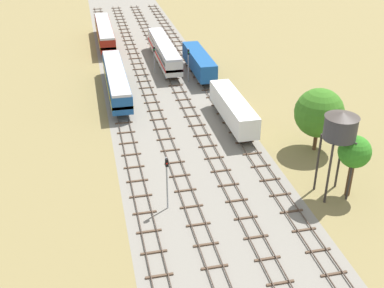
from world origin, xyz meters
TOP-DOWN VIEW (x-y plane):
  - ground_plane at (0.00, 56.00)m, footprint 480.00×480.00m
  - ballast_bed at (0.00, 56.00)m, footprint 18.36×176.00m
  - track_far_left at (-7.18, 57.00)m, footprint 2.40×126.00m
  - track_left at (-2.39, 57.00)m, footprint 2.40×126.00m
  - track_centre_left at (2.39, 57.00)m, footprint 2.40×126.00m
  - track_centre at (7.18, 57.00)m, footprint 2.40×126.00m
  - freight_boxcar_centre_nearest at (7.19, 45.82)m, footprint 2.87×14.00m
  - diesel_railcar_far_left_near at (-7.18, 59.58)m, footprint 2.96×20.50m
  - freight_boxcar_centre_mid at (7.19, 65.44)m, footprint 2.87×14.00m
  - diesel_railcar_centre_left_midfar at (2.39, 72.29)m, footprint 2.96×20.50m
  - diesel_railcar_far_left_far at (-7.18, 86.78)m, footprint 2.96×20.50m
  - water_tower at (12.39, 27.57)m, footprint 3.43×3.43m
  - signal_post_nearest at (4.79, 62.85)m, footprint 0.28×0.47m
  - signal_post_near at (0.00, 68.13)m, footprint 0.28×0.47m
  - signal_post_mid at (-4.79, 28.83)m, footprint 0.28×0.47m
  - lineside_tree_0 at (14.10, 27.07)m, footprint 3.34×3.34m
  - lineside_tree_2 at (15.03, 36.95)m, footprint 5.91×5.91m

SIDE VIEW (x-z plane):
  - ground_plane at x=0.00m, z-range 0.00..0.00m
  - ballast_bed at x=0.00m, z-range 0.00..0.01m
  - track_far_left at x=-7.18m, z-range -0.01..0.28m
  - track_left at x=-2.39m, z-range -0.01..0.28m
  - track_centre_left at x=2.39m, z-range -0.01..0.28m
  - track_centre at x=7.18m, z-range -0.01..0.28m
  - freight_boxcar_centre_nearest at x=7.19m, z-range 0.65..4.25m
  - freight_boxcar_centre_mid at x=7.19m, z-range 0.65..4.25m
  - diesel_railcar_far_left_near at x=-7.18m, z-range 0.70..4.50m
  - diesel_railcar_centre_left_midfar at x=2.39m, z-range 0.70..4.50m
  - diesel_railcar_far_left_far at x=-7.18m, z-range 0.70..4.50m
  - signal_post_near at x=0.00m, z-range 0.68..5.43m
  - signal_post_nearest at x=4.79m, z-range 0.74..6.33m
  - signal_post_mid at x=-4.79m, z-range 0.77..6.69m
  - lineside_tree_2 at x=15.03m, z-range 0.99..8.91m
  - lineside_tree_0 at x=14.10m, z-range 1.67..8.55m
  - water_tower at x=12.39m, z-range 3.13..12.66m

